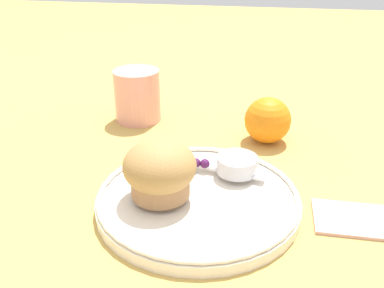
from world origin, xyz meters
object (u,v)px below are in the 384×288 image
Objects in this scene: muffin at (160,170)px; juice_glass at (137,96)px; orange_fruit at (268,120)px; butter_knife at (203,164)px.

juice_glass is (-0.10, 0.25, -0.01)m from muffin.
juice_glass is (-0.22, 0.05, 0.01)m from orange_fruit.
orange_fruit is at bearing 59.74° from muffin.
orange_fruit is (0.12, 0.20, -0.02)m from muffin.
muffin is 0.96× the size of juice_glass.
muffin is 0.24m from orange_fruit.
butter_knife is at bearing -51.69° from juice_glass.
muffin is 1.18× the size of orange_fruit.
juice_glass is (-0.14, 0.18, 0.02)m from butter_knife.
orange_fruit is 0.81× the size of juice_glass.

